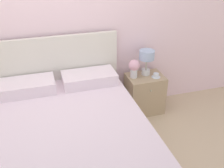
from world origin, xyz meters
TOP-DOWN VIEW (x-y plane):
  - ground_plane at (0.00, 0.00)m, footprint 12.00×12.00m
  - wall_back at (0.00, 0.07)m, footprint 8.00×0.06m
  - bed at (0.00, -0.94)m, footprint 1.60×2.02m
  - nightstand at (1.17, -0.21)m, footprint 0.50×0.40m
  - table_lamp at (1.19, -0.16)m, footprint 0.20×0.20m
  - flower_vase at (1.00, -0.19)m, footprint 0.15×0.15m
  - teacup at (1.29, -0.27)m, footprint 0.12×0.12m

SIDE VIEW (x-z plane):
  - ground_plane at x=0.00m, z-range 0.00..0.00m
  - nightstand at x=1.17m, z-range 0.00..0.55m
  - bed at x=0.00m, z-range -0.26..0.90m
  - teacup at x=1.29m, z-range 0.55..0.60m
  - flower_vase at x=1.00m, z-range 0.57..0.82m
  - table_lamp at x=1.19m, z-range 0.62..0.97m
  - wall_back at x=0.00m, z-range 0.00..2.60m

